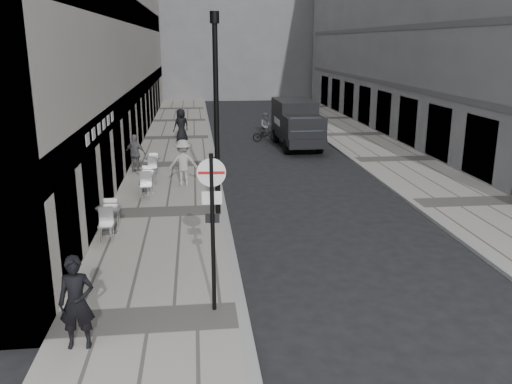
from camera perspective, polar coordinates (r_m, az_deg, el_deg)
sidewalk at (r=26.49m, az=-8.67°, el=2.81°), size 4.00×60.00×0.12m
far_sidewalk at (r=28.26m, az=14.25°, el=3.31°), size 4.00×60.00×0.12m
walking_man at (r=10.98m, az=-18.36°, el=-10.99°), size 0.68×0.45×1.85m
sign_post at (r=11.37m, az=-4.62°, el=-2.14°), size 0.60×0.11×3.50m
lamppost at (r=17.94m, az=-4.21°, el=9.07°), size 0.30×0.30×6.61m
bollard_near at (r=21.15m, az=-4.20°, el=1.05°), size 0.11×0.11×0.83m
bollard_far at (r=22.59m, az=-4.36°, el=2.24°), size 0.14×0.14×1.02m
panel_van at (r=30.93m, az=4.28°, el=7.42°), size 2.17×5.60×2.62m
cyclist at (r=32.71m, az=1.07°, el=6.50°), size 1.64×0.64×1.74m
pedestrian_a at (r=24.89m, az=-12.57°, el=3.98°), size 1.10×0.80×1.73m
pedestrian_b at (r=22.20m, az=-7.67°, el=3.06°), size 1.25×0.74×1.89m
pedestrian_c at (r=32.27m, az=-7.88°, el=6.96°), size 1.12×0.99×1.93m
cafe_table_near at (r=17.11m, az=-15.21°, el=-2.66°), size 0.77×1.74×0.99m
cafe_table_mid at (r=24.36m, az=-10.77°, el=2.85°), size 0.70×1.58×0.90m
cafe_table_far at (r=21.24m, az=-11.37°, el=1.13°), size 0.79×1.79×1.02m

